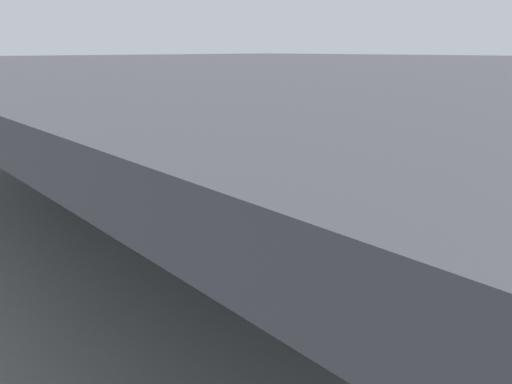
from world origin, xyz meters
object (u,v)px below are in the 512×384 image
object	(u,v)px
airplane_main	(289,178)
boarding_stairs	(211,216)
crew_worker_near_nose	(139,245)
baggage_tug	(305,178)
crew_worker_by_stairs	(225,212)
traffic_cone_orange	(138,251)

from	to	relation	value
airplane_main	boarding_stairs	size ratio (longest dim) A/B	8.28
crew_worker_near_nose	baggage_tug	distance (m)	31.06
boarding_stairs	crew_worker_by_stairs	world-z (taller)	boarding_stairs
traffic_cone_orange	crew_worker_by_stairs	bearing A→B (deg)	93.81
traffic_cone_orange	baggage_tug	world-z (taller)	baggage_tug
crew_worker_near_nose	baggage_tug	bearing A→B (deg)	98.57
crew_worker_by_stairs	traffic_cone_orange	distance (m)	11.84
airplane_main	crew_worker_by_stairs	distance (m)	9.80
crew_worker_near_nose	traffic_cone_orange	distance (m)	0.63
baggage_tug	crew_worker_by_stairs	bearing A→B (deg)	-78.80
traffic_cone_orange	boarding_stairs	bearing A→B (deg)	97.81
airplane_main	traffic_cone_orange	world-z (taller)	airplane_main
boarding_stairs	crew_worker_near_nose	world-z (taller)	boarding_stairs
boarding_stairs	baggage_tug	bearing A→B (deg)	98.70
boarding_stairs	crew_worker_by_stairs	distance (m)	1.74
airplane_main	crew_worker_by_stairs	xyz separation A→B (m)	(-1.60, -9.30, -2.65)
crew_worker_by_stairs	crew_worker_near_nose	bearing A→B (deg)	-85.79
boarding_stairs	crew_worker_near_nose	xyz separation A→B (m)	(1.47, -10.06, 0.16)
airplane_main	crew_worker_by_stairs	size ratio (longest dim) A/B	23.46
boarding_stairs	crew_worker_by_stairs	xyz separation A→B (m)	(0.61, 1.61, 0.23)
airplane_main	baggage_tug	distance (m)	11.55
boarding_stairs	traffic_cone_orange	world-z (taller)	boarding_stairs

